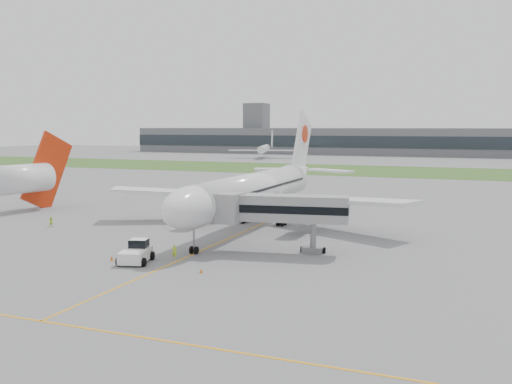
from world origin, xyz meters
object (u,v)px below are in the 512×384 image
at_px(pushback_tug, 137,252).
at_px(neighbor_aircraft, 24,178).
at_px(airliner, 257,189).
at_px(ground_crew_near, 174,252).
at_px(jet_bridge, 279,209).

xyz_separation_m(pushback_tug, neighbor_aircraft, (-39.52, 25.12, 4.79)).
bearing_deg(airliner, ground_crew_near, -92.46).
bearing_deg(jet_bridge, neighbor_aircraft, 154.55).
bearing_deg(pushback_tug, ground_crew_near, 29.71).
bearing_deg(pushback_tug, jet_bridge, 23.08).
distance_m(pushback_tug, neighbor_aircraft, 47.08).
height_order(pushback_tug, jet_bridge, jet_bridge).
relative_size(pushback_tug, jet_bridge, 0.34).
bearing_deg(airliner, pushback_tug, -98.83).
distance_m(airliner, jet_bridge, 17.91).
height_order(airliner, pushback_tug, airliner).
xyz_separation_m(pushback_tug, jet_bridge, (12.97, 10.25, 4.11)).
bearing_deg(ground_crew_near, neighbor_aircraft, -36.85).
distance_m(airliner, neighbor_aircraft, 43.53).
bearing_deg(jet_bridge, pushback_tug, -151.32).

